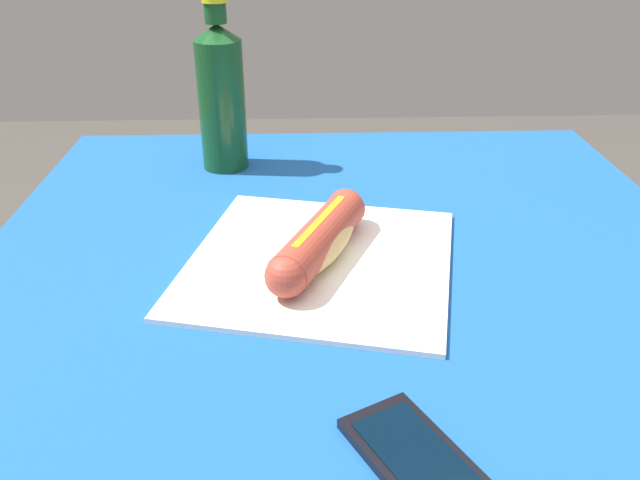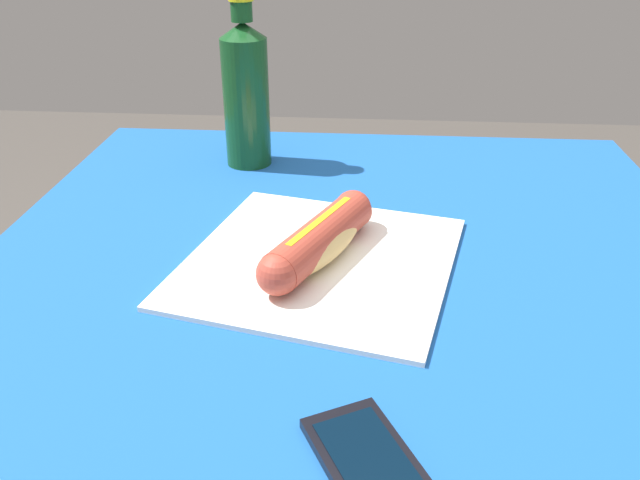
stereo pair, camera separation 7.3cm
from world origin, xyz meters
name	(u,v)px [view 1 (the left image)]	position (x,y,z in m)	size (l,w,h in m)	color
dining_table	(352,400)	(0.00, 0.00, 0.61)	(1.07, 0.87, 0.75)	brown
paper_wrapper	(320,261)	(0.07, 0.03, 0.75)	(0.30, 0.29, 0.01)	white
hot_dog	(320,240)	(0.07, 0.03, 0.78)	(0.21, 0.12, 0.05)	#DBB26B
cell_phone	(421,464)	(-0.23, -0.03, 0.75)	(0.15, 0.12, 0.01)	black
soda_bottle	(221,95)	(0.38, 0.17, 0.86)	(0.07, 0.07, 0.25)	#14471E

